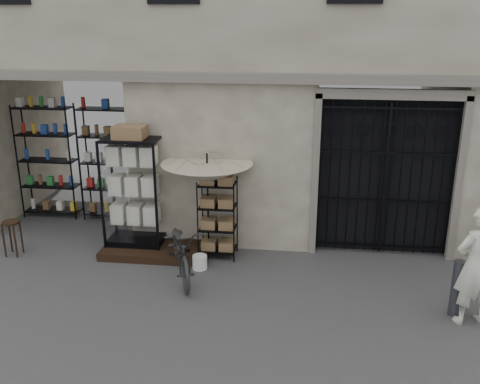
# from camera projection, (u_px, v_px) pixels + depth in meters

# --- Properties ---
(ground) EXTENTS (80.00, 80.00, 0.00)m
(ground) POSITION_uv_depth(u_px,v_px,m) (280.00, 304.00, 8.31)
(ground) COLOR black
(ground) RESTS_ON ground
(main_building) EXTENTS (14.00, 4.00, 9.00)m
(main_building) POSITION_uv_depth(u_px,v_px,m) (296.00, 3.00, 10.66)
(main_building) COLOR #B4AB95
(main_building) RESTS_ON ground
(shop_recess) EXTENTS (3.00, 1.70, 3.00)m
(shop_recess) POSITION_uv_depth(u_px,v_px,m) (70.00, 157.00, 11.00)
(shop_recess) COLOR black
(shop_recess) RESTS_ON ground
(shop_shelving) EXTENTS (2.70, 0.50, 2.50)m
(shop_shelving) POSITION_uv_depth(u_px,v_px,m) (79.00, 162.00, 11.56)
(shop_shelving) COLOR black
(shop_shelving) RESTS_ON ground
(iron_gate) EXTENTS (2.50, 0.21, 3.00)m
(iron_gate) POSITION_uv_depth(u_px,v_px,m) (384.00, 175.00, 9.78)
(iron_gate) COLOR black
(iron_gate) RESTS_ON ground
(step_platform) EXTENTS (2.00, 0.90, 0.15)m
(step_platform) POSITION_uv_depth(u_px,v_px,m) (157.00, 251.00, 10.03)
(step_platform) COLOR black
(step_platform) RESTS_ON ground
(display_cabinet) EXTENTS (1.10, 0.78, 2.20)m
(display_cabinet) POSITION_uv_depth(u_px,v_px,m) (134.00, 197.00, 9.92)
(display_cabinet) COLOR black
(display_cabinet) RESTS_ON step_platform
(wire_rack) EXTENTS (0.72, 0.57, 1.50)m
(wire_rack) POSITION_uv_depth(u_px,v_px,m) (218.00, 219.00, 9.76)
(wire_rack) COLOR black
(wire_rack) RESTS_ON ground
(market_umbrella) EXTENTS (1.49, 1.51, 2.34)m
(market_umbrella) POSITION_uv_depth(u_px,v_px,m) (207.00, 168.00, 9.54)
(market_umbrella) COLOR black
(market_umbrella) RESTS_ON ground
(white_bucket) EXTENTS (0.28, 0.28, 0.25)m
(white_bucket) POSITION_uv_depth(u_px,v_px,m) (200.00, 262.00, 9.45)
(white_bucket) COLOR white
(white_bucket) RESTS_ON ground
(bicycle) EXTENTS (0.94, 1.13, 1.85)m
(bicycle) POSITION_uv_depth(u_px,v_px,m) (182.00, 276.00, 9.23)
(bicycle) COLOR black
(bicycle) RESTS_ON ground
(wooden_stool) EXTENTS (0.39, 0.39, 0.67)m
(wooden_stool) POSITION_uv_depth(u_px,v_px,m) (13.00, 237.00, 9.93)
(wooden_stool) COLOR black
(wooden_stool) RESTS_ON ground
(steel_bollard) EXTENTS (0.20, 0.20, 0.89)m
(steel_bollard) POSITION_uv_depth(u_px,v_px,m) (456.00, 288.00, 7.89)
(steel_bollard) COLOR #494C54
(steel_bollard) RESTS_ON ground
(shopkeeper) EXTENTS (1.22, 1.93, 0.43)m
(shopkeeper) POSITION_uv_depth(u_px,v_px,m) (468.00, 321.00, 7.85)
(shopkeeper) COLOR silver
(shopkeeper) RESTS_ON ground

